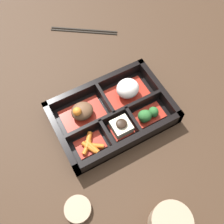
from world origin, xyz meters
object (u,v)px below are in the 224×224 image
(tea_cup, at_px, (170,223))
(sauce_dish, at_px, (78,209))
(chopsticks, at_px, (84,30))
(bowl_rice, at_px, (128,90))

(tea_cup, height_order, sauce_dish, tea_cup)
(tea_cup, bearing_deg, chopsticks, 81.24)
(bowl_rice, xyz_separation_m, chopsticks, (0.00, 0.26, -0.03))
(chopsticks, distance_m, sauce_dish, 0.51)
(bowl_rice, height_order, sauce_dish, bowl_rice)
(bowl_rice, height_order, tea_cup, tea_cup)
(bowl_rice, xyz_separation_m, sauce_dish, (-0.23, -0.19, -0.03))
(tea_cup, xyz_separation_m, sauce_dish, (-0.15, 0.11, -0.03))
(chopsticks, bearing_deg, tea_cup, -98.76)
(sauce_dish, bearing_deg, tea_cup, -37.91)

